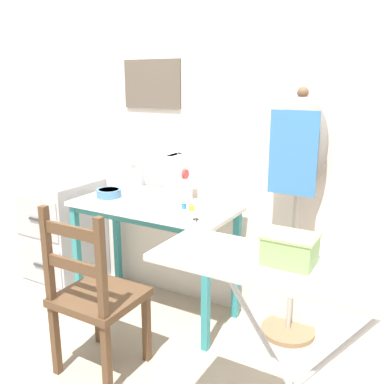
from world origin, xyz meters
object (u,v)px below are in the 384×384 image
object	(u,v)px
sewing_machine	(162,179)
thread_spool_near_machine	(184,206)
scissors	(196,221)
filing_cabinet	(63,232)
thread_spool_mid_table	(192,208)
fabric_bowl	(109,193)
storage_box	(290,249)
ironing_board	(299,283)
wooden_chair	(95,297)
dress_form	(298,164)

from	to	relation	value
sewing_machine	thread_spool_near_machine	distance (m)	0.25
scissors	filing_cabinet	world-z (taller)	filing_cabinet
sewing_machine	thread_spool_mid_table	size ratio (longest dim) A/B	8.93
filing_cabinet	sewing_machine	bearing A→B (deg)	2.91
thread_spool_mid_table	fabric_bowl	bearing A→B (deg)	-179.56
thread_spool_near_machine	storage_box	bearing A→B (deg)	-41.98
storage_box	ironing_board	bearing A→B (deg)	-17.62
scissors	filing_cabinet	xyz separation A→B (m)	(-1.24, 0.20, -0.35)
ironing_board	sewing_machine	bearing A→B (deg)	141.85
fabric_bowl	thread_spool_mid_table	world-z (taller)	fabric_bowl
thread_spool_mid_table	wooden_chair	bearing A→B (deg)	-107.53
scissors	filing_cabinet	bearing A→B (deg)	170.88
fabric_bowl	storage_box	bearing A→B (deg)	-28.35
thread_spool_mid_table	ironing_board	world-z (taller)	ironing_board
scissors	storage_box	bearing A→B (deg)	-41.78
thread_spool_near_machine	wooden_chair	size ratio (longest dim) A/B	0.05
ironing_board	storage_box	distance (m)	0.11
fabric_bowl	dress_form	xyz separation A→B (m)	(1.18, 0.20, 0.27)
thread_spool_mid_table	filing_cabinet	xyz separation A→B (m)	(-1.12, 0.04, -0.37)
fabric_bowl	thread_spool_near_machine	bearing A→B (deg)	1.08
sewing_machine	dress_form	size ratio (longest dim) A/B	0.27
scissors	sewing_machine	bearing A→B (deg)	147.42
fabric_bowl	scissors	world-z (taller)	fabric_bowl
fabric_bowl	thread_spool_near_machine	distance (m)	0.57
thread_spool_near_machine	storage_box	distance (m)	1.19
sewing_machine	storage_box	size ratio (longest dim) A/B	2.24
scissors	ironing_board	distance (m)	0.99
filing_cabinet	scissors	bearing A→B (deg)	-9.12
thread_spool_mid_table	filing_cabinet	size ratio (longest dim) A/B	0.06
fabric_bowl	scissors	bearing A→B (deg)	-11.59
scissors	storage_box	world-z (taller)	storage_box
sewing_machine	wooden_chair	world-z (taller)	sewing_machine
thread_spool_near_machine	sewing_machine	bearing A→B (deg)	158.47
thread_spool_mid_table	ironing_board	xyz separation A→B (m)	(0.86, -0.80, 0.08)
sewing_machine	ironing_board	xyz separation A→B (m)	(1.12, -0.88, -0.04)
thread_spool_near_machine	ironing_board	world-z (taller)	ironing_board
thread_spool_mid_table	filing_cabinet	distance (m)	1.18
ironing_board	filing_cabinet	bearing A→B (deg)	157.09
fabric_bowl	filing_cabinet	bearing A→B (deg)	174.58
scissors	dress_form	xyz separation A→B (m)	(0.43, 0.35, 0.30)
wooden_chair	sewing_machine	bearing A→B (deg)	95.01
dress_form	fabric_bowl	bearing A→B (deg)	-170.41
ironing_board	storage_box	xyz separation A→B (m)	(-0.04, 0.01, 0.11)
ironing_board	storage_box	bearing A→B (deg)	162.38
filing_cabinet	ironing_board	xyz separation A→B (m)	(1.99, -0.84, 0.45)
thread_spool_near_machine	wooden_chair	xyz separation A→B (m)	(-0.14, -0.63, -0.34)
sewing_machine	thread_spool_near_machine	xyz separation A→B (m)	(0.20, -0.08, -0.12)
fabric_bowl	sewing_machine	bearing A→B (deg)	14.24
sewing_machine	fabric_bowl	bearing A→B (deg)	-165.76
storage_box	fabric_bowl	bearing A→B (deg)	151.65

